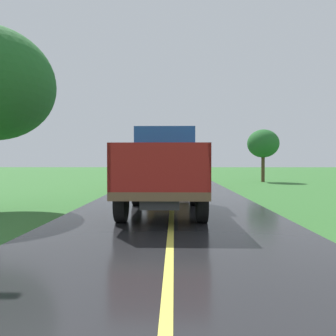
% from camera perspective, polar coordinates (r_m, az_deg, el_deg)
% --- Properties ---
extents(banana_truck_near, '(2.38, 5.82, 2.80)m').
position_cam_1_polar(banana_truck_near, '(10.80, -0.76, 0.08)').
color(banana_truck_near, '#2D2D30').
rests_on(banana_truck_near, road_surface).
extents(banana_truck_far, '(2.38, 5.81, 2.80)m').
position_cam_1_polar(banana_truck_far, '(20.91, 0.19, 0.60)').
color(banana_truck_far, '#2D2D30').
rests_on(banana_truck_far, road_surface).
extents(roadside_tree_mid_right, '(2.58, 2.58, 4.33)m').
position_cam_1_polar(roadside_tree_mid_right, '(27.62, 16.56, 4.16)').
color(roadside_tree_mid_right, '#4C3823').
rests_on(roadside_tree_mid_right, ground).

